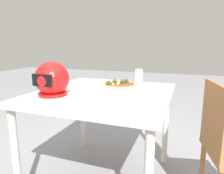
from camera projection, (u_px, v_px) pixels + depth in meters
name	position (u px, v px, depth m)	size (l,w,h in m)	color
dining_table	(104.00, 103.00, 1.57)	(1.00, 1.06, 0.78)	beige
pizza_plate	(120.00, 87.00, 1.71)	(0.34, 0.34, 0.01)	white
pizza	(120.00, 84.00, 1.71)	(0.28, 0.28, 0.06)	tan
motorcycle_helmet	(52.00, 80.00, 1.42)	(0.24, 0.24, 0.24)	#B21414
drinking_glass	(139.00, 76.00, 1.86)	(0.07, 0.07, 0.14)	silver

